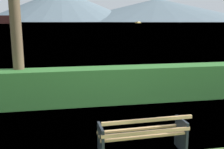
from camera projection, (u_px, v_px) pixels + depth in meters
name	position (u px, v px, depth m)	size (l,w,h in m)	color
water_surface	(63.00, 23.00, 303.65)	(620.00, 620.00, 0.00)	slate
park_bench	(143.00, 135.00, 5.24)	(1.80, 0.63, 0.87)	tan
hedge_row	(111.00, 85.00, 8.64)	(11.44, 0.83, 1.16)	#387A33
fishing_boat_near	(138.00, 22.00, 257.05)	(7.24, 7.65, 1.70)	gold
distant_hills	(24.00, 3.00, 522.00)	(874.63, 406.68, 87.60)	slate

